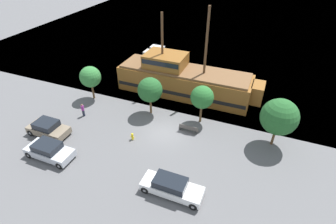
{
  "coord_description": "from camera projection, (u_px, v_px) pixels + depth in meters",
  "views": [
    {
      "loc": [
        8.3,
        -19.46,
        17.33
      ],
      "look_at": [
        -0.45,
        2.0,
        1.2
      ],
      "focal_mm": 28.0,
      "sensor_mm": 36.0,
      "label": 1
    }
  ],
  "objects": [
    {
      "name": "parked_car_curb_mid",
      "position": [
        171.0,
        187.0,
        20.58
      ],
      "size": [
        4.95,
        1.77,
        1.52
      ],
      "color": "white",
      "rests_on": "ground_plane"
    },
    {
      "name": "water_surface",
      "position": [
        238.0,
        21.0,
        60.7
      ],
      "size": [
        80.0,
        80.0,
        0.0
      ],
      "primitive_type": "plane",
      "color": "teal",
      "rests_on": "ground"
    },
    {
      "name": "pirate_ship",
      "position": [
        183.0,
        80.0,
        32.84
      ],
      "size": [
        17.86,
        4.59,
        10.98
      ],
      "color": "brown",
      "rests_on": "water_surface"
    },
    {
      "name": "moored_boat_dockside",
      "position": [
        159.0,
        54.0,
        42.87
      ],
      "size": [
        5.36,
        1.82,
        1.87
      ],
      "color": "#B7B2A8",
      "rests_on": "water_surface"
    },
    {
      "name": "tree_row_west",
      "position": [
        279.0,
        117.0,
        23.95
      ],
      "size": [
        3.44,
        3.44,
        5.01
      ],
      "color": "brown",
      "rests_on": "ground_plane"
    },
    {
      "name": "pedestrian_walking_near",
      "position": [
        83.0,
        110.0,
        29.28
      ],
      "size": [
        0.32,
        0.32,
        1.57
      ],
      "color": "#232838",
      "rests_on": "ground_plane"
    },
    {
      "name": "parked_car_curb_rear",
      "position": [
        49.0,
        151.0,
        23.94
      ],
      "size": [
        4.49,
        1.96,
        1.54
      ],
      "color": "#B7BCC6",
      "rests_on": "ground_plane"
    },
    {
      "name": "tree_row_mideast",
      "position": [
        150.0,
        90.0,
        28.51
      ],
      "size": [
        2.75,
        2.75,
        4.4
      ],
      "color": "brown",
      "rests_on": "ground_plane"
    },
    {
      "name": "ground_plane",
      "position": [
        165.0,
        133.0,
        27.27
      ],
      "size": [
        160.0,
        160.0,
        0.0
      ],
      "primitive_type": "plane",
      "color": "#5B5B5E"
    },
    {
      "name": "bench_promenade_east",
      "position": [
        189.0,
        128.0,
        27.12
      ],
      "size": [
        1.96,
        0.45,
        0.85
      ],
      "color": "#4C4742",
      "rests_on": "ground_plane"
    },
    {
      "name": "fire_hydrant",
      "position": [
        132.0,
        136.0,
        26.15
      ],
      "size": [
        0.42,
        0.25,
        0.76
      ],
      "color": "yellow",
      "rests_on": "ground_plane"
    },
    {
      "name": "parked_car_curb_front",
      "position": [
        48.0,
        128.0,
        26.6
      ],
      "size": [
        4.24,
        2.0,
        1.57
      ],
      "color": "#7F705B",
      "rests_on": "ground_plane"
    },
    {
      "name": "tree_row_midwest",
      "position": [
        202.0,
        97.0,
        27.08
      ],
      "size": [
        2.43,
        2.43,
        4.34
      ],
      "color": "brown",
      "rests_on": "ground_plane"
    },
    {
      "name": "tree_row_east",
      "position": [
        90.0,
        77.0,
        31.18
      ],
      "size": [
        2.52,
        2.52,
        4.22
      ],
      "color": "brown",
      "rests_on": "ground_plane"
    }
  ]
}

